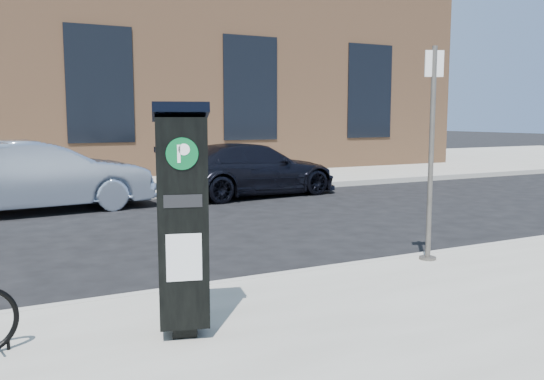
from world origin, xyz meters
TOP-DOWN VIEW (x-y plane):
  - ground at (0.00, 0.00)m, footprint 120.00×120.00m
  - sidewalk_far at (0.00, 14.00)m, footprint 60.00×12.00m
  - curb_near at (0.00, -0.02)m, footprint 60.00×0.12m
  - curb_far at (0.00, 8.02)m, footprint 60.00×0.12m
  - building at (-0.00, 17.00)m, footprint 28.00×10.05m
  - parking_kiosk at (-1.91, -1.37)m, footprint 0.55×0.51m
  - sign_pole at (1.82, -0.30)m, footprint 0.24×0.22m
  - car_silver at (-2.26, 7.14)m, footprint 4.80×2.08m
  - car_dark at (2.87, 7.40)m, footprint 4.85×2.36m

SIDE VIEW (x-z plane):
  - ground at x=0.00m, z-range 0.00..0.00m
  - sidewalk_far at x=0.00m, z-range 0.00..0.15m
  - curb_near at x=0.00m, z-range -0.01..0.15m
  - curb_far at x=0.00m, z-range -0.01..0.15m
  - car_dark at x=2.87m, z-range 0.00..1.36m
  - car_silver at x=-2.26m, z-range 0.00..1.54m
  - parking_kiosk at x=-1.91m, z-range 0.18..2.17m
  - sign_pole at x=1.82m, z-range 0.14..2.91m
  - building at x=0.00m, z-range 0.02..8.27m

